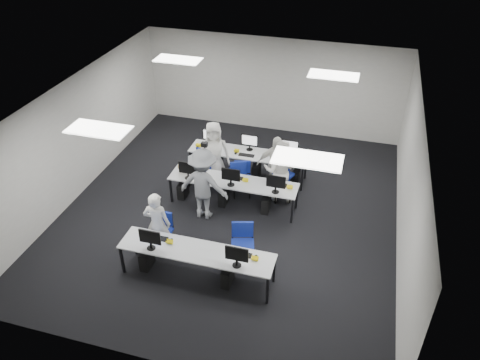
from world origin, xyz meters
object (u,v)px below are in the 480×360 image
(student_1, at_px, (280,171))
(student_3, at_px, (275,165))
(chair_5, at_px, (205,174))
(desk_front, at_px, (196,252))
(student_2, at_px, (214,153))
(chair_0, at_px, (162,238))
(photographer, at_px, (203,184))
(chair_2, at_px, (201,175))
(student_0, at_px, (157,224))
(chair_7, at_px, (282,181))
(chair_1, at_px, (243,252))
(chair_4, at_px, (282,190))
(desk_mid, at_px, (233,183))
(chair_3, at_px, (242,185))
(chair_6, at_px, (238,178))

(student_1, height_order, student_3, student_1)
(chair_5, distance_m, student_3, 1.99)
(desk_front, height_order, student_2, student_2)
(chair_0, height_order, photographer, photographer)
(desk_front, xyz_separation_m, student_1, (1.03, 3.21, 0.15))
(photographer, bearing_deg, student_3, -132.37)
(chair_2, height_order, chair_5, chair_2)
(student_0, xyz_separation_m, student_2, (0.26, 3.04, 0.08))
(student_1, bearing_deg, chair_7, -98.10)
(student_0, relative_size, photographer, 0.86)
(chair_1, distance_m, chair_2, 3.22)
(chair_4, height_order, student_1, student_1)
(chair_0, relative_size, student_2, 0.51)
(desk_front, distance_m, desk_mid, 2.60)
(chair_2, xyz_separation_m, chair_7, (2.15, 0.27, 0.00))
(chair_0, distance_m, photographer, 1.60)
(student_1, xyz_separation_m, student_3, (-0.15, 0.23, -0.02))
(student_2, xyz_separation_m, student_3, (1.68, -0.09, -0.05))
(student_2, height_order, student_3, student_2)
(desk_mid, bearing_deg, chair_1, -68.03)
(chair_4, bearing_deg, student_3, 117.12)
(student_2, bearing_deg, chair_1, -79.33)
(student_2, relative_size, photographer, 0.94)
(chair_7, distance_m, student_1, 0.61)
(chair_3, distance_m, chair_7, 1.04)
(chair_3, xyz_separation_m, student_0, (-1.15, -2.64, 0.51))
(desk_mid, relative_size, chair_6, 3.51)
(chair_3, relative_size, chair_7, 0.91)
(chair_3, distance_m, chair_4, 1.04)
(student_0, height_order, student_3, student_3)
(chair_2, distance_m, chair_7, 2.17)
(chair_1, bearing_deg, chair_5, 107.31)
(chair_5, distance_m, student_2, 0.67)
(chair_5, bearing_deg, chair_7, 3.74)
(student_1, distance_m, student_2, 1.86)
(desk_mid, height_order, student_3, student_3)
(chair_1, relative_size, chair_6, 1.07)
(desk_front, height_order, desk_mid, same)
(desk_front, relative_size, chair_6, 3.51)
(chair_3, xyz_separation_m, student_3, (0.79, 0.31, 0.54))
(student_1, bearing_deg, chair_0, 46.65)
(chair_6, bearing_deg, chair_4, -28.85)
(student_0, distance_m, student_3, 3.53)
(chair_1, distance_m, chair_6, 2.87)
(chair_0, bearing_deg, student_1, 51.99)
(chair_6, xyz_separation_m, photographer, (-0.45, -1.38, 0.63))
(chair_7, xyz_separation_m, student_1, (-0.02, -0.31, 0.53))
(chair_5, bearing_deg, desk_front, -73.33)
(student_3, bearing_deg, chair_4, -49.49)
(desk_mid, bearing_deg, chair_4, 28.39)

